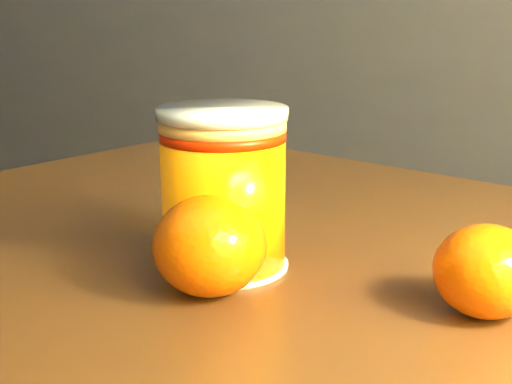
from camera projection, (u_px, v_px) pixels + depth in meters
The scene contains 4 objects.
kitchen_counter at pixel (251, 173), 1.92m from camera, with size 3.15×0.60×0.90m, color #47474B.
juice_glass at pixel (223, 190), 0.50m from camera, with size 0.09×0.09×0.11m.
orange_front at pixel (210, 246), 0.46m from camera, with size 0.07×0.07×0.07m, color #FA6305.
orange_back at pixel (487, 271), 0.42m from camera, with size 0.06×0.06×0.06m, color #FA6305.
Camera 1 is at (1.07, -0.08, 0.90)m, focal length 50.00 mm.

